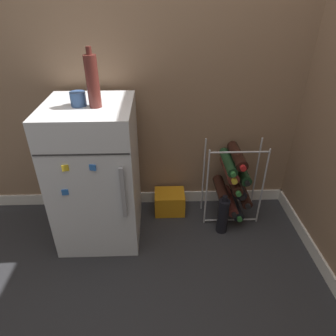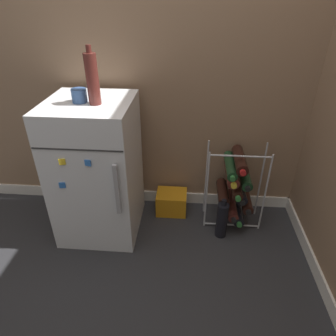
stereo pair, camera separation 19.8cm
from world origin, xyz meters
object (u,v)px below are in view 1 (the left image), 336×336
(wine_rack, at_px, (233,182))
(fridge_top_cup, at_px, (78,99))
(soda_box, at_px, (170,202))
(fridge_top_bottle, at_px, (93,81))
(loose_bottle_floor, at_px, (223,216))
(mini_fridge, at_px, (97,174))

(wine_rack, bearing_deg, fridge_top_cup, -171.51)
(soda_box, height_order, fridge_top_bottle, fridge_top_bottle)
(fridge_top_bottle, xyz_separation_m, loose_bottle_floor, (0.78, 0.00, -0.93))
(wine_rack, bearing_deg, soda_box, 171.05)
(fridge_top_cup, bearing_deg, fridge_top_bottle, -13.75)
(fridge_top_cup, height_order, fridge_top_bottle, fridge_top_bottle)
(soda_box, bearing_deg, fridge_top_cup, -157.24)
(soda_box, bearing_deg, fridge_top_bottle, -150.18)
(mini_fridge, xyz_separation_m, wine_rack, (0.93, 0.12, -0.16))
(loose_bottle_floor, bearing_deg, fridge_top_cup, 178.53)
(soda_box, relative_size, fridge_top_bottle, 0.72)
(mini_fridge, xyz_separation_m, fridge_top_cup, (-0.04, -0.02, 0.50))
(mini_fridge, distance_m, soda_box, 0.64)
(wine_rack, height_order, soda_box, wine_rack)
(soda_box, height_order, fridge_top_cup, fridge_top_cup)
(wine_rack, relative_size, fridge_top_bottle, 1.94)
(mini_fridge, distance_m, loose_bottle_floor, 0.90)
(loose_bottle_floor, bearing_deg, fridge_top_bottle, -179.92)
(loose_bottle_floor, bearing_deg, soda_box, 146.62)
(mini_fridge, bearing_deg, fridge_top_bottle, -36.00)
(soda_box, relative_size, fridge_top_cup, 2.65)
(soda_box, distance_m, fridge_top_cup, 1.05)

